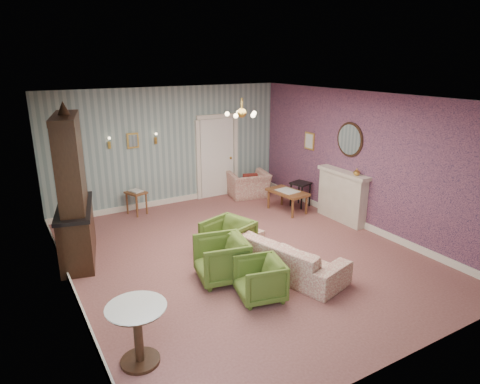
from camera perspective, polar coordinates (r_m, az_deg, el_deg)
floor at (r=8.11m, az=0.22°, el=-8.39°), size 7.00×7.00×0.00m
ceiling at (r=7.32m, az=0.24°, el=12.48°), size 7.00×7.00×0.00m
wall_back at (r=10.66m, az=-9.46°, el=5.97°), size 6.00×0.00×6.00m
wall_front at (r=5.09m, az=20.98°, el=-8.01°), size 6.00×0.00×6.00m
wall_left at (r=6.65m, az=-22.63°, el=-2.23°), size 0.00×7.00×7.00m
wall_right at (r=9.43m, az=16.16°, el=4.00°), size 0.00×7.00×7.00m
wall_right_floral at (r=9.42m, az=16.09°, el=3.99°), size 0.00×7.00×7.00m
door at (r=11.22m, az=-3.09°, el=4.82°), size 1.12×0.12×2.16m
olive_chair_a at (r=6.61m, az=2.67°, el=-11.41°), size 0.77×0.80×0.69m
olive_chair_b at (r=7.10m, az=-2.52°, el=-8.71°), size 0.88×0.92×0.81m
olive_chair_c at (r=7.83m, az=-1.62°, el=-6.13°), size 0.94×0.97×0.80m
sofa_chintz at (r=7.36m, az=6.24°, el=-7.77°), size 1.17×2.19×0.82m
wingback_chair at (r=11.27m, az=1.15°, el=1.56°), size 1.12×0.85×0.88m
dresser at (r=8.03m, az=-21.64°, el=0.78°), size 0.95×1.77×2.80m
fireplace at (r=9.83m, az=13.50°, el=-0.52°), size 0.30×1.40×1.16m
mantel_vase at (r=9.36m, az=15.37°, el=2.61°), size 0.15×0.15×0.15m
oval_mirror at (r=9.59m, az=14.47°, el=6.81°), size 0.04×0.76×0.84m
framed_print at (r=10.62m, az=9.30°, el=6.76°), size 0.04×0.34×0.42m
coffee_table at (r=10.30m, az=6.33°, el=-1.20°), size 0.67×1.06×0.51m
side_table_black at (r=10.64m, az=8.07°, el=-0.33°), size 0.51×0.51×0.62m
pedestal_table at (r=5.48m, az=-13.47°, el=-18.08°), size 0.88×0.88×0.79m
nesting_table at (r=10.32m, az=-13.67°, el=-1.30°), size 0.50×0.56×0.60m
gilt_mirror_back at (r=10.30m, az=-14.14°, el=6.69°), size 0.28×0.06×0.36m
sconce_left at (r=10.14m, az=-17.10°, el=6.28°), size 0.16×0.12×0.30m
sconce_right at (r=10.44m, az=-11.21°, el=7.03°), size 0.16×0.12×0.30m
chandelier at (r=7.35m, az=0.24°, el=10.39°), size 0.56×0.56×0.36m
burgundy_cushion at (r=11.11m, az=1.34°, el=1.53°), size 0.41×0.28×0.39m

